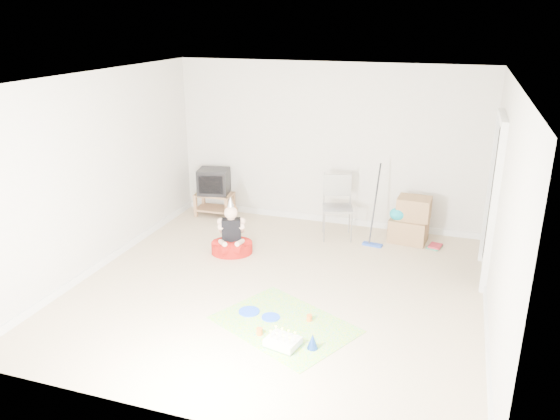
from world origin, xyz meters
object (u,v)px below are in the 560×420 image
(crt_tv, at_px, (214,181))
(cardboard_boxes, at_px, (410,221))
(tv_stand, at_px, (215,202))
(folding_chair, at_px, (338,208))
(seated_woman, at_px, (232,241))
(birthday_cake, at_px, (283,342))

(crt_tv, relative_size, cardboard_boxes, 0.71)
(tv_stand, height_order, folding_chair, folding_chair)
(cardboard_boxes, xyz_separation_m, seated_woman, (-2.39, -1.25, -0.15))
(cardboard_boxes, distance_m, birthday_cake, 3.43)
(seated_woman, bearing_deg, cardboard_boxes, 27.56)
(tv_stand, relative_size, crt_tv, 1.29)
(crt_tv, relative_size, folding_chair, 0.50)
(crt_tv, relative_size, seated_woman, 0.58)
(seated_woman, bearing_deg, tv_stand, 123.30)
(seated_woman, relative_size, birthday_cake, 2.25)
(tv_stand, height_order, cardboard_boxes, cardboard_boxes)
(folding_chair, bearing_deg, crt_tv, 171.73)
(crt_tv, distance_m, cardboard_boxes, 3.31)
(folding_chair, xyz_separation_m, cardboard_boxes, (1.08, 0.20, -0.15))
(crt_tv, xyz_separation_m, cardboard_boxes, (3.30, -0.13, -0.27))
(tv_stand, xyz_separation_m, folding_chair, (2.22, -0.32, 0.25))
(seated_woman, distance_m, birthday_cake, 2.50)
(crt_tv, height_order, folding_chair, folding_chair)
(cardboard_boxes, distance_m, seated_woman, 2.70)
(cardboard_boxes, height_order, seated_woman, seated_woman)
(birthday_cake, bearing_deg, tv_stand, 124.47)
(cardboard_boxes, bearing_deg, folding_chair, -169.72)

